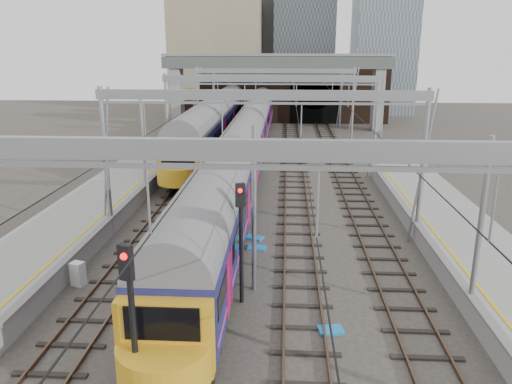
# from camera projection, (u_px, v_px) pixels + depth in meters

# --- Properties ---
(ground) EXTENTS (160.00, 160.00, 0.00)m
(ground) POSITION_uv_depth(u_px,v_px,m) (251.00, 313.00, 19.22)
(ground) COLOR #38332D
(ground) RESTS_ON ground
(platform_left) EXTENTS (4.32, 55.00, 1.12)m
(platform_left) POSITION_uv_depth(u_px,v_px,m) (26.00, 266.00, 22.06)
(platform_left) COLOR gray
(platform_left) RESTS_ON ground
(tracks) EXTENTS (14.40, 80.00, 0.22)m
(tracks) POSITION_uv_depth(u_px,v_px,m) (266.00, 200.00, 33.61)
(tracks) COLOR #4C3828
(tracks) RESTS_ON ground
(overhead_line) EXTENTS (16.80, 80.00, 8.00)m
(overhead_line) POSITION_uv_depth(u_px,v_px,m) (270.00, 93.00, 38.02)
(overhead_line) COLOR gray
(overhead_line) RESTS_ON ground
(retaining_wall) EXTENTS (28.00, 2.75, 9.00)m
(retaining_wall) POSITION_uv_depth(u_px,v_px,m) (288.00, 91.00, 67.76)
(retaining_wall) COLOR #302015
(retaining_wall) RESTS_ON ground
(overbridge) EXTENTS (28.00, 3.00, 9.25)m
(overbridge) POSITION_uv_depth(u_px,v_px,m) (277.00, 70.00, 61.34)
(overbridge) COLOR gray
(overbridge) RESTS_ON ground
(city_skyline) EXTENTS (37.50, 27.50, 60.00)m
(city_skyline) POSITION_uv_depth(u_px,v_px,m) (297.00, 3.00, 81.95)
(city_skyline) COLOR tan
(city_skyline) RESTS_ON ground
(train_main) EXTENTS (2.80, 64.76, 4.82)m
(train_main) POSITION_uv_depth(u_px,v_px,m) (250.00, 134.00, 44.49)
(train_main) COLOR black
(train_main) RESTS_ON ground
(train_second) EXTENTS (3.09, 53.50, 5.22)m
(train_second) POSITION_uv_depth(u_px,v_px,m) (225.00, 111.00, 59.20)
(train_second) COLOR black
(train_second) RESTS_ON ground
(signal_near_left) EXTENTS (0.41, 0.48, 5.20)m
(signal_near_left) POSITION_uv_depth(u_px,v_px,m) (131.00, 313.00, 12.85)
(signal_near_left) COLOR black
(signal_near_left) RESTS_ON ground
(signal_near_centre) EXTENTS (0.39, 0.47, 5.00)m
(signal_near_centre) POSITION_uv_depth(u_px,v_px,m) (241.00, 229.00, 19.15)
(signal_near_centre) COLOR black
(signal_near_centre) RESTS_ON ground
(relay_cabinet) EXTENTS (0.64, 0.58, 1.05)m
(relay_cabinet) POSITION_uv_depth(u_px,v_px,m) (78.00, 274.00, 21.37)
(relay_cabinet) COLOR silver
(relay_cabinet) RESTS_ON ground
(equip_cover_a) EXTENTS (1.00, 0.78, 0.11)m
(equip_cover_a) POSITION_uv_depth(u_px,v_px,m) (257.00, 248.00, 25.40)
(equip_cover_a) COLOR #1A7BC9
(equip_cover_a) RESTS_ON ground
(equip_cover_b) EXTENTS (1.08, 0.93, 0.11)m
(equip_cover_b) POSITION_uv_depth(u_px,v_px,m) (254.00, 238.00, 26.75)
(equip_cover_b) COLOR #1A7BC9
(equip_cover_b) RESTS_ON ground
(equip_cover_c) EXTENTS (0.98, 0.77, 0.10)m
(equip_cover_c) POSITION_uv_depth(u_px,v_px,m) (331.00, 330.00, 17.98)
(equip_cover_c) COLOR #1A7BC9
(equip_cover_c) RESTS_ON ground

